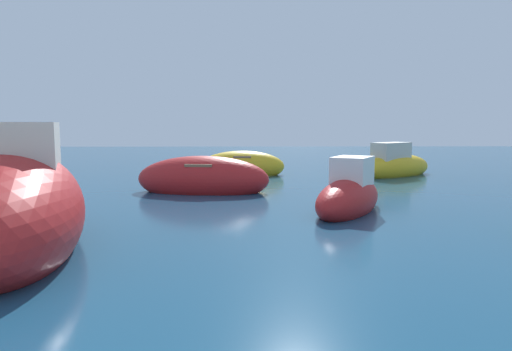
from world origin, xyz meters
The scene contains 5 objects.
moored_boat_0 centered at (-1.91, 14.95, 0.41)m, with size 4.05×3.44×1.63m.
moored_boat_2 centered at (-9.32, 10.47, 0.41)m, with size 4.31×2.14×1.46m.
moored_boat_4 centered at (-8.18, 15.27, 0.36)m, with size 3.62×1.65×1.31m.
moored_boat_5 centered at (-12.02, 3.96, 0.71)m, with size 4.32×6.53×2.64m.
moored_boat_8 centered at (-5.47, 7.14, 0.38)m, with size 2.64×3.50×1.56m.
Camera 1 is at (-7.91, -4.17, 2.13)m, focal length 33.18 mm.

